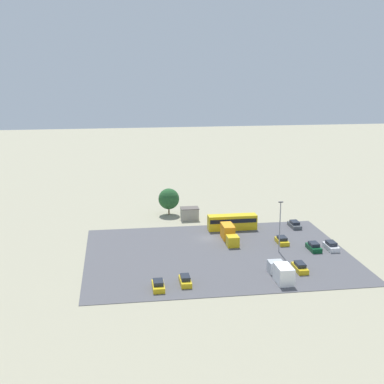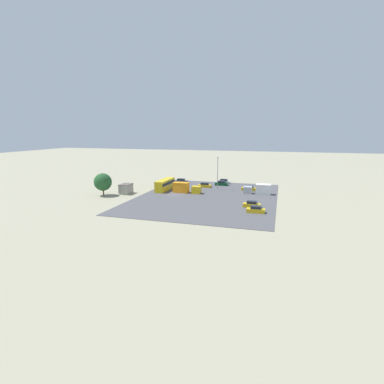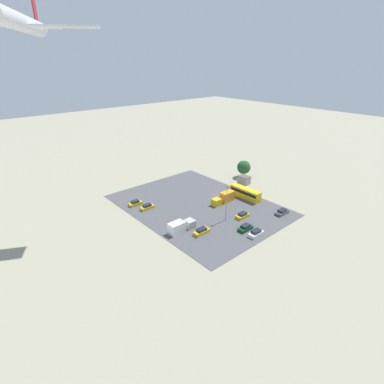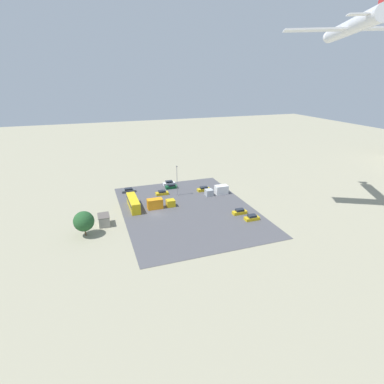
{
  "view_description": "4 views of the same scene",
  "coord_description": "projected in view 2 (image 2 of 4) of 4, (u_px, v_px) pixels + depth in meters",
  "views": [
    {
      "loc": [
        19.14,
        105.65,
        36.17
      ],
      "look_at": [
        7.71,
        27.88,
        17.1
      ],
      "focal_mm": 50.0,
      "sensor_mm": 36.0,
      "label": 1
    },
    {
      "loc": [
        80.37,
        29.42,
        18.41
      ],
      "look_at": [
        5.86,
        7.15,
        2.48
      ],
      "focal_mm": 28.0,
      "sensor_mm": 36.0,
      "label": 2
    },
    {
      "loc": [
        -61.38,
        65.88,
        41.84
      ],
      "look_at": [
        -0.78,
        12.95,
        5.69
      ],
      "focal_mm": 28.0,
      "sensor_mm": 36.0,
      "label": 3
    },
    {
      "loc": [
        78.1,
        -16.34,
        37.4
      ],
      "look_at": [
        0.53,
        11.09,
        5.69
      ],
      "focal_mm": 28.0,
      "sensor_mm": 36.0,
      "label": 4
    }
  ],
  "objects": [
    {
      "name": "parked_car_2",
      "position": [
        252.0,
        205.0,
        73.11
      ],
      "size": [
        1.77,
        4.22,
        1.54
      ],
      "color": "gold",
      "rests_on": "ground"
    },
    {
      "name": "parked_truck_1",
      "position": [
        259.0,
        189.0,
        88.32
      ],
      "size": [
        2.58,
        7.85,
        2.95
      ],
      "rotation": [
        0.0,
        0.0,
        3.14
      ],
      "color": "#ADB2B7",
      "rests_on": "ground"
    },
    {
      "name": "parked_car_4",
      "position": [
        205.0,
        185.0,
        99.05
      ],
      "size": [
        1.94,
        4.25,
        1.47
      ],
      "color": "gold",
      "rests_on": "ground"
    },
    {
      "name": "parked_car_5",
      "position": [
        224.0,
        182.0,
        105.71
      ],
      "size": [
        1.94,
        4.35,
        1.63
      ],
      "rotation": [
        0.0,
        0.0,
        3.14
      ],
      "color": "silver",
      "rests_on": "ground"
    },
    {
      "name": "parked_truck_0",
      "position": [
        185.0,
        188.0,
        90.1
      ],
      "size": [
        2.33,
        8.46,
        3.07
      ],
      "color": "gold",
      "rests_on": "ground"
    },
    {
      "name": "parked_car_0",
      "position": [
        222.0,
        183.0,
        102.42
      ],
      "size": [
        1.98,
        4.26,
        1.56
      ],
      "rotation": [
        0.0,
        0.0,
        3.14
      ],
      "color": "#0C4723",
      "rests_on": "ground"
    },
    {
      "name": "shed_building",
      "position": [
        126.0,
        189.0,
        89.27
      ],
      "size": [
        4.29,
        3.02,
        2.89
      ],
      "color": "#9E998E",
      "rests_on": "ground"
    },
    {
      "name": "bus",
      "position": [
        165.0,
        184.0,
        94.33
      ],
      "size": [
        10.84,
        2.63,
        3.31
      ],
      "rotation": [
        0.0,
        0.0,
        1.57
      ],
      "color": "gold",
      "rests_on": "ground"
    },
    {
      "name": "parked_car_3",
      "position": [
        249.0,
        188.0,
        93.65
      ],
      "size": [
        1.8,
        4.57,
        1.53
      ],
      "color": "gold",
      "rests_on": "ground"
    },
    {
      "name": "parking_lot_surface",
      "position": [
        207.0,
        197.0,
        84.61
      ],
      "size": [
        50.74,
        38.06,
        0.08
      ],
      "color": "#4C4C51",
      "rests_on": "ground"
    },
    {
      "name": "light_pole_lot_centre",
      "position": [
        218.0,
        172.0,
        94.72
      ],
      "size": [
        0.9,
        0.28,
        10.21
      ],
      "color": "gray",
      "rests_on": "ground"
    },
    {
      "name": "tree_near_shed",
      "position": [
        103.0,
        182.0,
        86.0
      ],
      "size": [
        5.08,
        5.08,
        6.51
      ],
      "color": "brown",
      "rests_on": "ground"
    },
    {
      "name": "ground_plane",
      "position": [
        174.0,
        195.0,
        87.39
      ],
      "size": [
        400.0,
        400.0,
        0.0
      ],
      "primitive_type": "plane",
      "color": "gray"
    },
    {
      "name": "parked_car_1",
      "position": [
        181.0,
        181.0,
        107.8
      ],
      "size": [
        1.98,
        4.59,
        1.44
      ],
      "rotation": [
        0.0,
        0.0,
        3.14
      ],
      "color": "#4C5156",
      "rests_on": "ground"
    },
    {
      "name": "parked_car_6",
      "position": [
        256.0,
        210.0,
        68.37
      ],
      "size": [
        1.9,
        4.11,
        1.52
      ],
      "color": "gold",
      "rests_on": "ground"
    }
  ]
}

